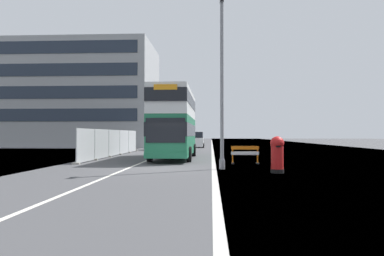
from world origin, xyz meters
name	(u,v)px	position (x,y,z in m)	size (l,w,h in m)	color
ground	(169,170)	(0.61, 0.09, -0.05)	(140.00, 280.00, 0.10)	#424244
double_decker_bus	(175,123)	(0.11, 7.95, 2.61)	(2.85, 10.83, 4.91)	#1E6B47
lamppost_foreground	(222,88)	(3.34, -0.08, 4.17)	(0.29, 0.70, 8.82)	gray
red_pillar_postbox	(277,153)	(5.83, -1.78, 0.92)	(0.64, 0.64, 1.69)	black
roadworks_barrier	(245,153)	(4.82, 3.25, 0.66)	(1.66, 0.49, 1.07)	orange
construction_site_fence	(114,143)	(-5.17, 10.86, 1.05)	(0.44, 17.20, 2.20)	#A8AAAD
car_oncoming_near	(162,140)	(-2.87, 23.24, 1.08)	(1.94, 4.05, 2.33)	silver
car_receding_mid	(197,140)	(0.86, 30.71, 0.98)	(1.95, 3.88, 2.11)	silver
bare_tree_far_verge_near	(118,132)	(-11.49, 36.63, 2.13)	(2.94, 2.94, 4.10)	#4C3D2D
bare_tree_far_verge_mid	(137,129)	(-9.17, 39.84, 2.60)	(3.32, 2.20, 5.57)	#4C3D2D
backdrop_office_block	(51,97)	(-21.37, 34.98, 7.51)	(30.94, 13.41, 15.01)	#9EA0A3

